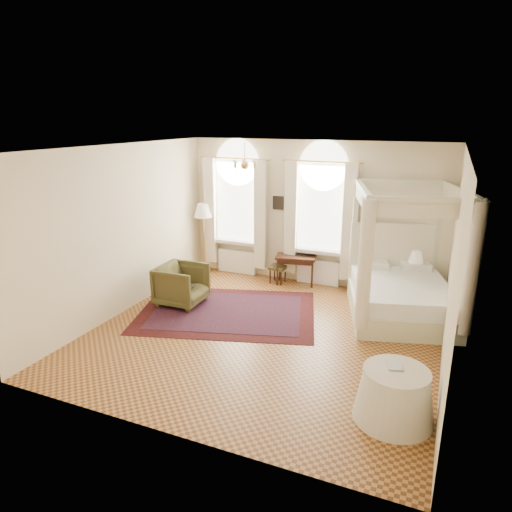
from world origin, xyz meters
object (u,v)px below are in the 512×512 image
Objects in this scene: canopy_bed at (401,289)px; coffee_table at (179,289)px; stool at (278,269)px; floor_lamp at (203,214)px; nightstand at (414,288)px; armchair at (182,285)px; writing_desk at (296,260)px; side_table at (394,395)px.

canopy_bed is 4.32× the size of coffee_table.
floor_lamp is at bearing 178.68° from stool.
floor_lamp is (-0.57, 2.09, 1.14)m from coffee_table.
coffee_table is 2.45m from floor_lamp.
nightstand is 0.38× the size of floor_lamp.
nightstand is (0.19, 0.88, -0.25)m from canopy_bed.
armchair reaches higher than coffee_table.
stool is 2.44m from armchair.
writing_desk is 1.54× the size of coffee_table.
armchair is (-4.29, -1.11, -0.16)m from canopy_bed.
nightstand is at bearing 77.97° from canopy_bed.
stool is at bearing 163.05° from canopy_bed.
armchair is at bearing -125.20° from stool.
stool is at bearing -36.70° from armchair.
writing_desk is 5.11m from side_table.
canopy_bed is 1.59× the size of floor_lamp.
floor_lamp is (-2.41, -0.04, 0.91)m from writing_desk.
side_table is at bearing -57.38° from writing_desk.
armchair is at bearing 66.67° from coffee_table.
writing_desk reaches higher than nightstand.
nightstand is at bearing -67.51° from armchair.
floor_lamp is 1.69× the size of side_table.
coffee_table is (-0.03, -0.06, -0.07)m from armchair.
coffee_table is (-4.50, -2.05, 0.02)m from nightstand.
side_table is (0.10, -4.22, 0.02)m from nightstand.
side_table is (3.17, -4.22, -0.00)m from stool.
floor_lamp reaches higher than coffee_table.
nightstand is 2.67m from writing_desk.
stool is (-3.07, -0.00, 0.02)m from nightstand.
armchair is (-1.40, -1.99, 0.07)m from stool.
canopy_bed reaches higher than stool.
nightstand is at bearing -1.76° from writing_desk.
armchair is (-1.82, -2.07, -0.16)m from writing_desk.
canopy_bed reaches higher than writing_desk.
stool is at bearing 55.10° from coffee_table.
stool is 0.41× the size of side_table.
side_table is (2.75, -4.30, -0.24)m from writing_desk.
armchair is at bearing -131.24° from writing_desk.
canopy_bed is at bearing -102.03° from nightstand.
writing_desk is 2.36× the size of stool.
side_table is at bearing -25.28° from coffee_table.
armchair reaches higher than nightstand.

